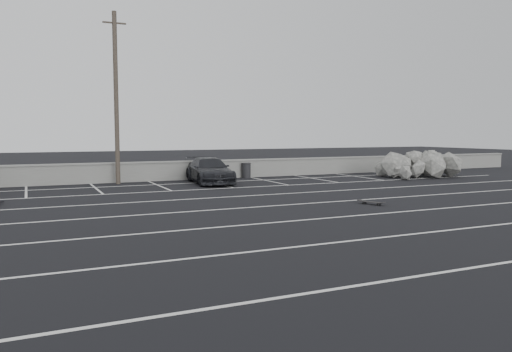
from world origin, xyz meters
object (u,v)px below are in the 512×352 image
utility_pole (116,98)px  trash_bin (246,170)px  car_right (210,170)px  skateboard (371,202)px  riprap_pile (419,167)px

utility_pole → trash_bin: size_ratio=9.93×
car_right → trash_bin: (2.95, 1.99, -0.22)m
skateboard → utility_pole: bearing=100.0°
car_right → skateboard: 10.23m
trash_bin → skateboard: bearing=-90.7°
car_right → utility_pole: (-4.40, 1.59, 3.73)m
trash_bin → riprap_pile: size_ratio=0.17×
riprap_pile → trash_bin: bearing=159.7°
utility_pole → riprap_pile: 17.74m
utility_pole → skateboard: size_ratio=9.70×
riprap_pile → utility_pole: bearing=169.4°
car_right → trash_bin: size_ratio=5.23×
car_right → utility_pole: size_ratio=0.53×
car_right → skateboard: size_ratio=5.11×
trash_bin → car_right: bearing=-146.0°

